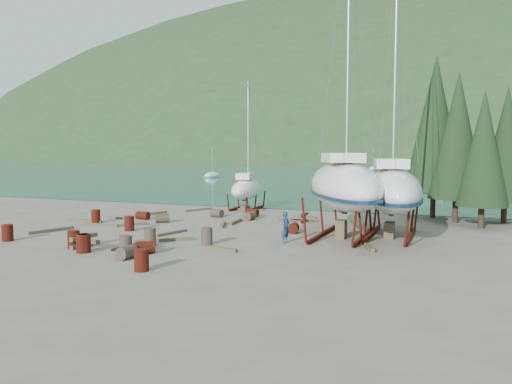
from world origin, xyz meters
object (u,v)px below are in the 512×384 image
at_px(small_sailboat_shore, 247,189).
at_px(large_sailboat_far, 391,189).
at_px(large_sailboat_near, 344,185).
at_px(worker, 286,227).

bearing_deg(small_sailboat_shore, large_sailboat_far, -46.44).
bearing_deg(large_sailboat_near, small_sailboat_shore, 112.21).
relative_size(large_sailboat_near, small_sailboat_shore, 1.71).
xyz_separation_m(large_sailboat_near, worker, (-2.38, -2.96, -2.05)).
distance_m(small_sailboat_shore, worker, 15.34).
xyz_separation_m(large_sailboat_far, small_sailboat_shore, (-12.62, 9.35, -0.94)).
height_order(large_sailboat_near, small_sailboat_shore, large_sailboat_near).
xyz_separation_m(large_sailboat_near, large_sailboat_far, (2.45, 0.87, -0.21)).
distance_m(large_sailboat_near, large_sailboat_far, 2.61).
height_order(large_sailboat_near, worker, large_sailboat_near).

